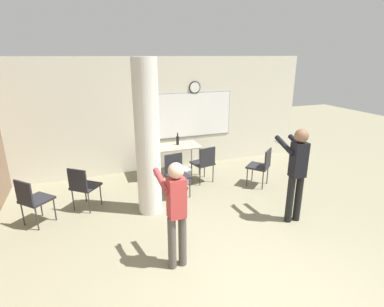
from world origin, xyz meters
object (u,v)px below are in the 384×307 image
object	(u,v)px
folding_table	(170,149)
chair_by_left_wall	(33,198)
chair_near_pillar	(83,185)
chair_table_front	(176,172)
bottle_on_table	(178,140)
person_playing_front	(176,207)
person_playing_side	(297,168)
chair_table_right	(204,162)
chair_mid_room	(261,164)

from	to	relation	value
folding_table	chair_by_left_wall	distance (m)	3.17
folding_table	chair_near_pillar	size ratio (longest dim) A/B	1.69
chair_table_front	bottle_on_table	bearing A→B (deg)	71.01
folding_table	person_playing_front	bearing A→B (deg)	-104.68
bottle_on_table	person_playing_side	bearing A→B (deg)	-67.42
person_playing_front	person_playing_side	world-z (taller)	person_playing_side
chair_by_left_wall	chair_near_pillar	size ratio (longest dim) A/B	1.00
chair_table_right	folding_table	bearing A→B (deg)	129.90
person_playing_side	chair_table_front	bearing A→B (deg)	133.77
chair_mid_room	bottle_on_table	bearing A→B (deg)	136.46
folding_table	chair_by_left_wall	size ratio (longest dim) A/B	1.69
folding_table	chair_near_pillar	xyz separation A→B (m)	(-2.02, -1.13, -0.16)
person_playing_front	person_playing_side	size ratio (longest dim) A/B	0.92
chair_mid_room	chair_by_left_wall	xyz separation A→B (m)	(-4.56, -0.07, 0.00)
chair_table_right	person_playing_front	distance (m)	2.96
bottle_on_table	chair_by_left_wall	size ratio (longest dim) A/B	0.34
chair_mid_room	chair_table_front	xyz separation A→B (m)	(-1.91, 0.22, 0.00)
bottle_on_table	chair_near_pillar	bearing A→B (deg)	-151.73
folding_table	bottle_on_table	size ratio (longest dim) A/B	4.94
chair_table_front	person_playing_side	distance (m)	2.39
chair_table_front	chair_mid_room	bearing A→B (deg)	-6.46
person_playing_front	chair_table_right	bearing A→B (deg)	60.08
chair_table_front	chair_table_right	bearing A→B (deg)	27.01
chair_table_front	chair_near_pillar	distance (m)	1.84
bottle_on_table	chair_table_right	world-z (taller)	bottle_on_table
folding_table	chair_table_front	xyz separation A→B (m)	(-0.18, -1.13, -0.16)
chair_table_right	chair_table_front	distance (m)	0.89
chair_table_right	chair_by_left_wall	xyz separation A→B (m)	(-3.44, -0.69, 0.00)
chair_near_pillar	person_playing_side	xyz separation A→B (m)	(3.46, -1.69, 0.48)
chair_mid_room	chair_by_left_wall	bearing A→B (deg)	-179.08
bottle_on_table	person_playing_front	xyz separation A→B (m)	(-1.09, -3.35, 0.07)
chair_table_front	person_playing_side	xyz separation A→B (m)	(1.62, -1.69, 0.48)
chair_table_right	chair_by_left_wall	world-z (taller)	same
chair_table_front	chair_by_left_wall	bearing A→B (deg)	-173.77
folding_table	bottle_on_table	distance (m)	0.30
chair_by_left_wall	chair_table_front	world-z (taller)	same
chair_table_front	chair_near_pillar	bearing A→B (deg)	-179.85
chair_near_pillar	person_playing_front	distance (m)	2.46
folding_table	person_playing_front	size ratio (longest dim) A/B	0.95
chair_mid_room	person_playing_side	distance (m)	1.58
chair_table_right	person_playing_side	world-z (taller)	person_playing_side
folding_table	bottle_on_table	world-z (taller)	bottle_on_table
bottle_on_table	chair_mid_room	distance (m)	2.09
person_playing_front	person_playing_side	distance (m)	2.34
chair_table_right	chair_near_pillar	world-z (taller)	same
folding_table	chair_table_right	world-z (taller)	chair_table_right
chair_table_right	person_playing_front	bearing A→B (deg)	-119.92
chair_table_right	chair_mid_room	world-z (taller)	same
chair_table_right	chair_near_pillar	size ratio (longest dim) A/B	1.00
chair_mid_room	chair_near_pillar	size ratio (longest dim) A/B	1.00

